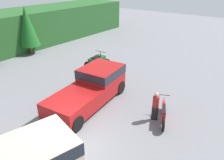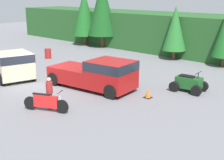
# 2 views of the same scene
# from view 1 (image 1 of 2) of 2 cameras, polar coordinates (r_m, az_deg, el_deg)

# --- Properties ---
(ground_plane) EXTENTS (80.00, 80.00, 0.00)m
(ground_plane) POSITION_cam_1_polar(r_m,az_deg,el_deg) (10.88, -10.85, -15.67)
(ground_plane) COLOR slate
(tree_right) EXTENTS (2.01, 2.01, 4.58)m
(tree_right) POSITION_cam_1_polar(r_m,az_deg,el_deg) (22.97, -21.31, 12.90)
(tree_right) COLOR brown
(tree_right) RESTS_ON ground_plane
(pickup_truck_red) EXTENTS (5.87, 2.91, 1.91)m
(pickup_truck_red) POSITION_cam_1_polar(r_m,az_deg,el_deg) (13.37, -5.14, -1.56)
(pickup_truck_red) COLOR maroon
(pickup_truck_red) RESTS_ON ground_plane
(dirt_bike) EXTENTS (2.24, 1.22, 1.13)m
(dirt_bike) POSITION_cam_1_polar(r_m,az_deg,el_deg) (12.10, 13.28, -8.36)
(dirt_bike) COLOR black
(dirt_bike) RESTS_ON ground_plane
(quad_atv) EXTENTS (2.15, 1.52, 1.26)m
(quad_atv) POSITION_cam_1_polar(r_m,az_deg,el_deg) (18.59, -3.92, 4.80)
(quad_atv) COLOR black
(quad_atv) RESTS_ON ground_plane
(rider_person) EXTENTS (0.48, 0.48, 1.66)m
(rider_person) POSITION_cam_1_polar(r_m,az_deg,el_deg) (11.85, 11.30, -6.49)
(rider_person) COLOR black
(rider_person) RESTS_ON ground_plane
(traffic_cone) EXTENTS (0.42, 0.42, 0.55)m
(traffic_cone) POSITION_cam_1_polar(r_m,az_deg,el_deg) (16.38, 0.57, 0.93)
(traffic_cone) COLOR black
(traffic_cone) RESTS_ON ground_plane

